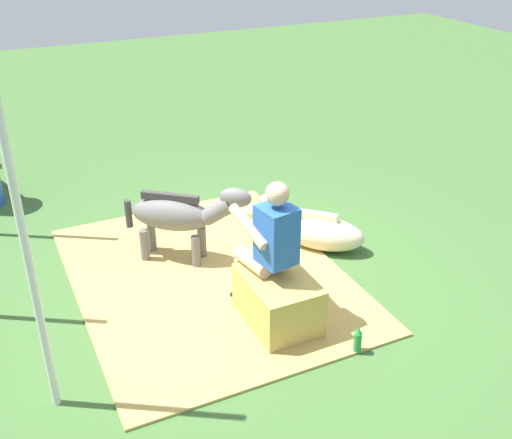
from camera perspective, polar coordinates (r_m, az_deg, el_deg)
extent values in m
plane|color=#426B33|center=(6.12, -1.18, -5.70)|extent=(24.00, 24.00, 0.00)
cube|color=tan|center=(6.17, -4.48, -5.33)|extent=(3.24, 2.54, 0.02)
cube|color=tan|center=(5.43, 2.03, -7.55)|extent=(0.77, 0.55, 0.47)
cylinder|color=#D8AD8C|center=(5.38, -0.30, -3.97)|extent=(0.42, 0.21, 0.14)
cylinder|color=#D8AD8C|center=(5.68, -1.45, -5.72)|extent=(0.11, 0.11, 0.47)
cube|color=black|center=(5.80, -1.42, -7.41)|extent=(0.23, 0.14, 0.06)
cylinder|color=#D8AD8C|center=(5.48, 1.42, -3.33)|extent=(0.42, 0.21, 0.14)
cylinder|color=#D8AD8C|center=(5.78, 0.21, -5.09)|extent=(0.11, 0.11, 0.47)
cube|color=black|center=(5.89, 0.20, -6.77)|extent=(0.23, 0.14, 0.06)
cube|color=#2659B2|center=(5.12, 1.89, -1.45)|extent=(0.34, 0.33, 0.52)
cylinder|color=#D8AD8C|center=(5.15, -0.73, -0.66)|extent=(0.51, 0.17, 0.26)
cylinder|color=#D8AD8C|center=(5.31, 2.12, 0.28)|extent=(0.51, 0.17, 0.26)
sphere|color=#D8AD8C|center=(4.95, 1.96, 2.39)|extent=(0.20, 0.20, 0.20)
ellipsoid|color=slate|center=(6.26, -7.90, 0.50)|extent=(0.77, 0.86, 0.34)
cylinder|color=slate|center=(6.42, -5.05, -2.14)|extent=(0.09, 0.09, 0.36)
cylinder|color=slate|center=(6.26, -5.61, -3.03)|extent=(0.09, 0.09, 0.36)
cylinder|color=slate|center=(6.60, -9.69, -1.57)|extent=(0.09, 0.09, 0.36)
cylinder|color=slate|center=(6.44, -10.35, -2.42)|extent=(0.09, 0.09, 0.36)
cylinder|color=slate|center=(6.06, -3.54, 0.85)|extent=(0.37, 0.40, 0.33)
ellipsoid|color=slate|center=(5.95, -1.91, 2.04)|extent=(0.32, 0.35, 0.20)
cube|color=#3A3838|center=(6.18, -8.02, 2.06)|extent=(0.42, 0.51, 0.08)
cylinder|color=#3A3838|center=(6.45, -11.79, 0.53)|extent=(0.07, 0.07, 0.30)
ellipsoid|color=beige|center=(6.60, 6.30, -1.32)|extent=(0.90, 0.91, 0.36)
cube|color=beige|center=(6.78, 1.80, -1.58)|extent=(0.37, 0.37, 0.10)
cylinder|color=beige|center=(6.69, 1.66, -0.13)|extent=(0.33, 0.33, 0.30)
ellipsoid|color=beige|center=(6.71, 0.20, 0.70)|extent=(0.32, 0.33, 0.20)
cube|color=#F2EDC5|center=(6.52, 5.71, 0.32)|extent=(0.36, 0.37, 0.08)
cylinder|color=#268C3F|center=(5.25, 9.42, -11.26)|extent=(0.07, 0.07, 0.20)
cone|color=#268C3F|center=(5.17, 9.53, -10.15)|extent=(0.06, 0.06, 0.06)
cylinder|color=silver|center=(4.31, -20.40, -3.79)|extent=(0.06, 0.06, 2.48)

